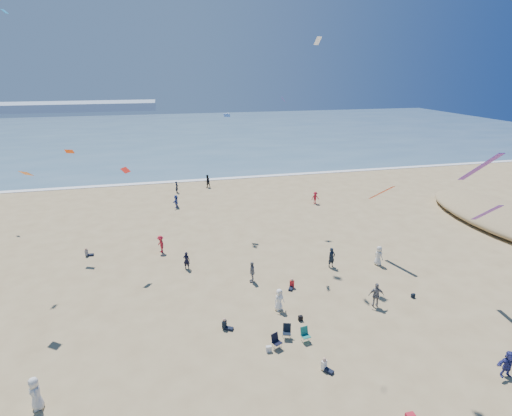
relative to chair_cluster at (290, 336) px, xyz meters
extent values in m
plane|color=tan|center=(-3.22, -3.64, -0.50)|extent=(220.00, 220.00, 0.00)
cube|color=#476B84|center=(-3.22, 91.36, -0.47)|extent=(220.00, 100.00, 0.06)
cube|color=white|center=(-3.22, 41.36, -0.46)|extent=(220.00, 1.20, 0.08)
cube|color=#7A8EA8|center=(-63.22, 166.36, 1.10)|extent=(110.00, 20.00, 3.20)
ellipsoid|color=tan|center=(30.78, 14.36, 0.16)|extent=(10.00, 22.00, 2.20)
imported|color=red|center=(12.02, 26.22, 0.31)|extent=(1.08, 0.67, 1.61)
imported|color=#394D9F|center=(-5.84, 28.92, 0.32)|extent=(0.96, 1.60, 1.65)
imported|color=black|center=(-5.75, 11.88, 0.30)|extent=(0.68, 0.57, 1.61)
imported|color=white|center=(0.39, 3.79, 0.36)|extent=(0.98, 0.81, 1.71)
imported|color=silver|center=(11.16, 8.56, 0.41)|extent=(0.82, 1.03, 1.83)
imported|color=slate|center=(7.54, 2.53, 0.47)|extent=(1.22, 0.76, 1.94)
imported|color=silver|center=(-14.49, -1.93, 0.46)|extent=(0.89, 1.09, 1.92)
imported|color=gray|center=(-0.62, 8.27, 0.42)|extent=(0.61, 1.13, 1.83)
imported|color=black|center=(6.87, 9.16, 0.42)|extent=(0.76, 0.58, 1.85)
imported|color=black|center=(-0.87, 37.19, 0.45)|extent=(1.13, 1.03, 1.91)
imported|color=red|center=(-7.93, 15.83, 0.36)|extent=(1.00, 1.27, 1.72)
imported|color=black|center=(-5.43, 35.40, 0.33)|extent=(0.56, 0.70, 1.66)
imported|color=navy|center=(11.26, -5.71, 0.34)|extent=(1.61, 0.73, 1.68)
cube|color=silver|center=(-1.56, -0.48, -0.30)|extent=(0.35, 0.20, 0.40)
cube|color=black|center=(1.48, 2.15, -0.31)|extent=(0.30, 0.22, 0.38)
cube|color=red|center=(4.12, -7.09, -0.35)|extent=(0.45, 0.30, 0.30)
cube|color=black|center=(11.01, 2.94, -0.33)|extent=(0.28, 0.18, 0.34)
cube|color=#1E89CA|center=(-18.65, 19.03, 20.73)|extent=(0.45, 0.61, 0.33)
cube|color=purple|center=(3.29, 13.16, 13.87)|extent=(0.52, 0.84, 0.39)
cube|color=white|center=(6.13, 13.10, 18.53)|extent=(0.70, 0.62, 0.64)
cube|color=red|center=(-10.26, 14.11, 8.23)|extent=(0.83, 0.90, 0.39)
cube|color=orange|center=(-16.15, 8.51, 9.69)|extent=(0.95, 0.87, 0.37)
cube|color=#EB430C|center=(-15.42, 18.93, 9.13)|extent=(0.89, 0.59, 0.40)
cube|color=blue|center=(-0.19, 21.80, 11.72)|extent=(0.71, 0.54, 0.38)
cube|color=#62269A|center=(14.98, 1.62, 6.67)|extent=(0.35, 3.14, 2.21)
cube|color=#FF421A|center=(12.05, 10.66, 5.67)|extent=(0.35, 2.64, 1.87)
cube|color=#612492|center=(10.18, -2.08, 11.10)|extent=(0.35, 3.30, 2.33)
camera|label=1|loc=(-7.16, -20.46, 16.38)|focal=28.00mm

